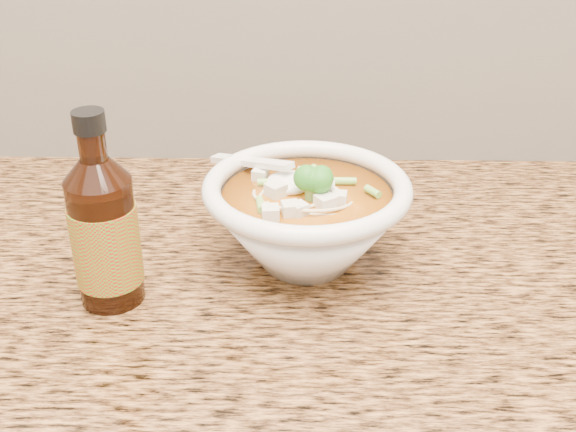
{
  "coord_description": "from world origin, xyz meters",
  "views": [
    {
      "loc": [
        -0.04,
        1.03,
        1.33
      ],
      "look_at": [
        -0.05,
        1.71,
        0.96
      ],
      "focal_mm": 45.0,
      "sensor_mm": 36.0,
      "label": 1
    }
  ],
  "objects": [
    {
      "name": "soup_bowl",
      "position": [
        -0.03,
        1.71,
        0.95
      ],
      "size": [
        0.22,
        0.22,
        0.12
      ],
      "rotation": [
        0.0,
        0.0,
        -0.41
      ],
      "color": "white",
      "rests_on": "counter_slab"
    },
    {
      "name": "hot_sauce_bottle",
      "position": [
        -0.23,
        1.63,
        0.98
      ],
      "size": [
        0.07,
        0.07,
        0.2
      ],
      "rotation": [
        0.0,
        0.0,
        0.02
      ],
      "color": "black",
      "rests_on": "counter_slab"
    },
    {
      "name": "counter_slab",
      "position": [
        0.0,
        1.68,
        0.88
      ],
      "size": [
        4.0,
        0.68,
        0.04
      ],
      "primitive_type": "cube",
      "color": "#9B6938",
      "rests_on": "cabinet"
    }
  ]
}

